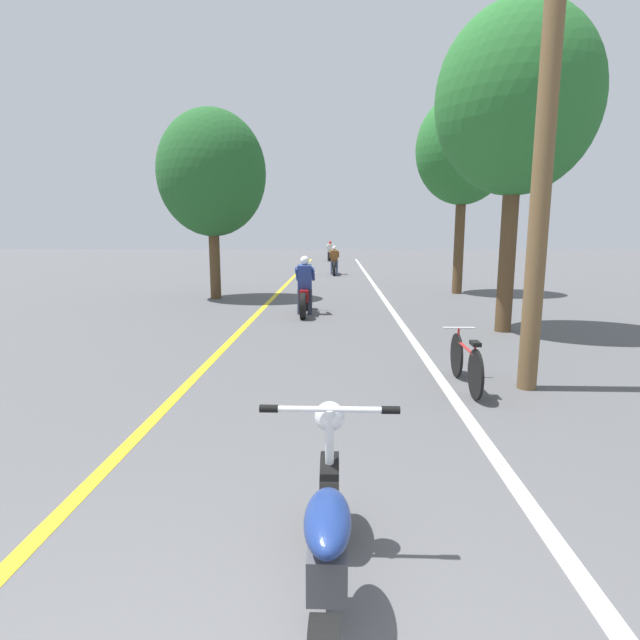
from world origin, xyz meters
The scene contains 11 objects.
lane_stripe_center centered at (-1.70, 13.12, 0.00)m, with size 0.14×48.00×0.01m, color yellow.
lane_stripe_edge centered at (1.73, 13.12, 0.00)m, with size 0.14×48.00×0.01m, color white.
utility_pole centered at (2.77, 5.18, 3.52)m, with size 1.10×0.24×6.85m.
roadside_tree_right_near centered at (3.71, 9.04, 4.47)m, with size 3.11×2.79×6.29m.
roadside_tree_right_far centered at (4.30, 15.56, 4.60)m, with size 3.02×2.72×6.37m.
roadside_tree_left centered at (-3.44, 13.99, 3.72)m, with size 3.22×2.89×5.59m.
motorcycle_foreground centered at (0.25, 1.17, 0.39)m, with size 0.84×2.04×0.99m.
motorcycle_rider_lead centered at (-0.50, 11.08, 0.54)m, with size 0.50×2.07×1.44m.
motorcycle_rider_mid centered at (0.16, 23.04, 0.52)m, with size 0.50×2.08×1.38m.
motorcycle_rider_far centered at (-0.21, 34.76, 0.53)m, with size 0.50×1.97×1.41m.
bicycle_parked centered at (1.98, 5.20, 0.34)m, with size 0.44×1.59×0.72m.
Camera 1 is at (0.29, -1.17, 2.01)m, focal length 28.00 mm.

